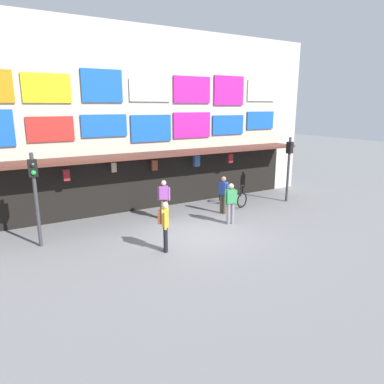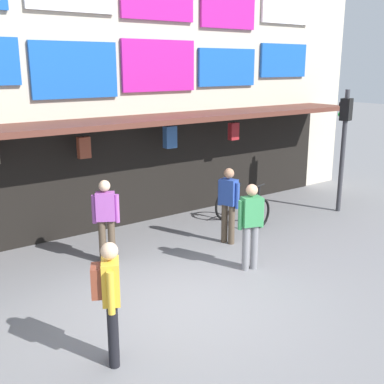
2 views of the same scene
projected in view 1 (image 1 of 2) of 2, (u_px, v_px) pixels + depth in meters
ground_plane at (197, 233)px, 13.09m from camera, size 80.00×80.00×0.00m
shopfront at (146, 122)px, 15.97m from camera, size 18.00×2.60×8.00m
traffic_light_near at (35, 185)px, 11.39m from camera, size 0.29×0.33×3.20m
traffic_light_far at (289, 159)px, 17.02m from camera, size 0.33×0.35×3.20m
bicycle_parked at (233, 197)px, 16.69m from camera, size 0.99×1.30×1.05m
pedestrian_in_blue at (164, 197)px, 14.52m from camera, size 0.48×0.46×1.68m
pedestrian_in_white at (223, 193)px, 15.31m from camera, size 0.32×0.51×1.68m
pedestrian_in_green at (165, 223)px, 11.25m from camera, size 0.46×0.48×1.68m
pedestrian_in_red at (231, 201)px, 13.92m from camera, size 0.51×0.31×1.68m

